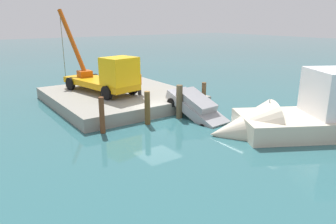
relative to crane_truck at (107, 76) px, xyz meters
name	(u,v)px	position (x,y,z in m)	size (l,w,h in m)	color
ground	(157,120)	(5.36, 0.99, -2.26)	(200.00, 200.00, 0.00)	#2D6066
dock	(119,97)	(-0.18, 0.99, -1.83)	(10.70, 9.79, 0.85)	gray
crane_truck	(107,76)	(0.00, 0.00, 0.00)	(9.21, 3.76, 6.32)	orange
dock_worker	(139,83)	(1.60, 1.86, -0.52)	(0.34, 0.34, 1.75)	#282828
salvaged_car	(197,107)	(6.48, 3.36, -1.53)	(4.59, 2.23, 2.50)	#99999E
moored_yacht	(299,125)	(12.17, 6.26, -1.77)	(9.13, 12.24, 6.63)	beige
piling_near	(102,115)	(5.62, -2.96, -1.20)	(0.30, 0.30, 2.13)	brown
piling_mid	(147,108)	(5.76, -0.01, -1.21)	(0.35, 0.35, 2.10)	brown
piling_far	(179,102)	(5.87, 2.39, -1.15)	(0.41, 0.41, 2.23)	brown
piling_end	(204,97)	(5.63, 4.73, -1.21)	(0.30, 0.30, 2.10)	brown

